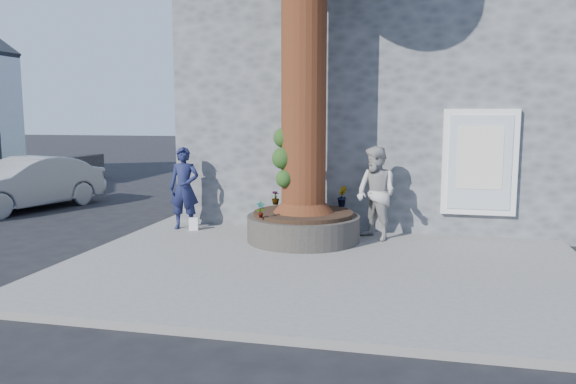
% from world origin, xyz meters
% --- Properties ---
extents(ground, '(120.00, 120.00, 0.00)m').
position_xyz_m(ground, '(0.00, 0.00, 0.00)').
color(ground, black).
rests_on(ground, ground).
extents(pavement, '(9.00, 8.00, 0.12)m').
position_xyz_m(pavement, '(1.50, 1.00, 0.06)').
color(pavement, slate).
rests_on(pavement, ground).
extents(yellow_line, '(0.10, 30.00, 0.01)m').
position_xyz_m(yellow_line, '(-3.05, 1.00, 0.00)').
color(yellow_line, yellow).
rests_on(yellow_line, ground).
extents(stone_shop, '(10.30, 8.30, 6.30)m').
position_xyz_m(stone_shop, '(2.50, 7.20, 3.16)').
color(stone_shop, '#4F5154').
rests_on(stone_shop, ground).
extents(planter, '(2.30, 2.30, 0.60)m').
position_xyz_m(planter, '(0.80, 2.00, 0.41)').
color(planter, black).
rests_on(planter, pavement).
extents(man, '(0.73, 0.53, 1.85)m').
position_xyz_m(man, '(-2.05, 2.60, 1.05)').
color(man, '#161B3E').
rests_on(man, pavement).
extents(woman, '(1.18, 1.17, 1.93)m').
position_xyz_m(woman, '(2.23, 2.44, 1.08)').
color(woman, '#ACAAA5').
rests_on(woman, pavement).
extents(shopping_bag, '(0.23, 0.17, 0.28)m').
position_xyz_m(shopping_bag, '(-1.80, 2.48, 0.26)').
color(shopping_bag, white).
rests_on(shopping_bag, pavement).
extents(car_silver, '(2.74, 4.79, 1.49)m').
position_xyz_m(car_silver, '(-7.75, 4.63, 0.75)').
color(car_silver, gray).
rests_on(car_silver, ground).
extents(plant_a, '(0.20, 0.17, 0.32)m').
position_xyz_m(plant_a, '(0.13, 1.15, 0.88)').
color(plant_a, gray).
rests_on(plant_a, planter).
extents(plant_b, '(0.28, 0.28, 0.43)m').
position_xyz_m(plant_b, '(1.47, 2.85, 0.94)').
color(plant_b, gray).
rests_on(plant_b, planter).
extents(plant_c, '(0.18, 0.18, 0.31)m').
position_xyz_m(plant_c, '(0.02, 2.77, 0.87)').
color(plant_c, gray).
rests_on(plant_c, planter).
extents(plant_d, '(0.41, 0.41, 0.34)m').
position_xyz_m(plant_d, '(0.65, 2.85, 0.89)').
color(plant_d, gray).
rests_on(plant_d, planter).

